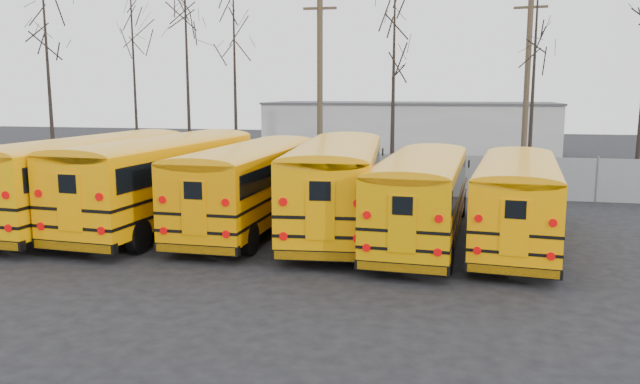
% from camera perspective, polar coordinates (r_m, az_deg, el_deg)
% --- Properties ---
extents(ground, '(120.00, 120.00, 0.00)m').
position_cam_1_polar(ground, '(19.54, -5.07, -5.64)').
color(ground, black).
rests_on(ground, ground).
extents(fence, '(40.00, 0.04, 2.00)m').
position_cam_1_polar(fence, '(30.81, 1.58, 1.76)').
color(fence, gray).
rests_on(fence, ground).
extents(distant_building, '(22.00, 8.00, 4.00)m').
position_cam_1_polar(distant_building, '(50.24, 8.15, 5.71)').
color(distant_building, beige).
rests_on(distant_building, ground).
extents(bus_a, '(3.50, 12.22, 3.38)m').
position_cam_1_polar(bus_a, '(25.00, -20.25, 1.71)').
color(bus_a, black).
rests_on(bus_a, ground).
extents(bus_b, '(3.68, 12.31, 3.40)m').
position_cam_1_polar(bus_b, '(23.81, -13.93, 1.69)').
color(bus_b, black).
rests_on(bus_b, ground).
extents(bus_c, '(2.78, 11.38, 3.17)m').
position_cam_1_polar(bus_c, '(22.79, -6.21, 1.24)').
color(bus_c, black).
rests_on(bus_c, ground).
extents(bus_d, '(3.86, 12.13, 3.34)m').
position_cam_1_polar(bus_d, '(22.20, 1.66, 1.34)').
color(bus_d, black).
rests_on(bus_d, ground).
extents(bus_e, '(3.03, 10.90, 3.02)m').
position_cam_1_polar(bus_e, '(20.86, 9.33, 0.19)').
color(bus_e, black).
rests_on(bus_e, ground).
extents(bus_f, '(3.43, 10.69, 2.94)m').
position_cam_1_polar(bus_f, '(21.15, 17.58, -0.12)').
color(bus_f, black).
rests_on(bus_f, ground).
extents(utility_pole_left, '(1.76, 0.31, 9.88)m').
position_cam_1_polar(utility_pole_left, '(33.33, -0.01, 9.36)').
color(utility_pole_left, '#453727').
rests_on(utility_pole_left, ground).
extents(utility_pole_right, '(1.83, 0.42, 10.27)m').
position_cam_1_polar(utility_pole_right, '(37.58, 18.38, 9.19)').
color(utility_pole_right, '#483A29').
rests_on(utility_pole_right, ground).
extents(tree_0, '(0.26, 0.26, 11.87)m').
position_cam_1_polar(tree_0, '(39.03, -23.59, 9.84)').
color(tree_0, black).
rests_on(tree_0, ground).
extents(tree_1, '(0.26, 0.26, 12.09)m').
position_cam_1_polar(tree_1, '(38.74, -16.63, 10.39)').
color(tree_1, black).
rests_on(tree_1, ground).
extents(tree_2, '(0.26, 0.26, 12.25)m').
position_cam_1_polar(tree_2, '(36.29, -12.04, 10.80)').
color(tree_2, black).
rests_on(tree_2, ground).
extents(tree_3, '(0.26, 0.26, 10.84)m').
position_cam_1_polar(tree_3, '(35.97, -7.78, 9.81)').
color(tree_3, black).
rests_on(tree_3, ground).
extents(tree_4, '(0.26, 0.26, 9.74)m').
position_cam_1_polar(tree_4, '(32.95, 6.71, 8.93)').
color(tree_4, black).
rests_on(tree_4, ground).
extents(tree_5, '(0.26, 0.26, 10.42)m').
position_cam_1_polar(tree_5, '(34.66, 18.90, 9.08)').
color(tree_5, black).
rests_on(tree_5, ground).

